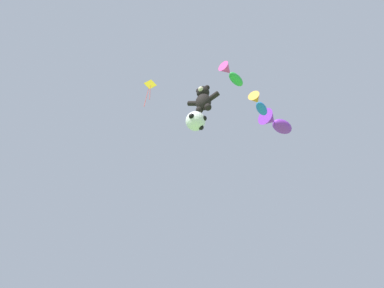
{
  "coord_description": "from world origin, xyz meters",
  "views": [
    {
      "loc": [
        4.98,
        -3.46,
        1.63
      ],
      "look_at": [
        0.8,
        5.4,
        9.47
      ],
      "focal_mm": 24.0,
      "sensor_mm": 36.0,
      "label": 1
    }
  ],
  "objects_px": {
    "soccer_ball_kite": "(196,121)",
    "fish_kite_cobalt": "(259,104)",
    "fish_kite_violet": "(276,123)",
    "fish_kite_emerald": "(231,75)",
    "teddy_bear_kite": "(203,99)",
    "diamond_kite": "(150,87)"
  },
  "relations": [
    {
      "from": "soccer_ball_kite",
      "to": "fish_kite_cobalt",
      "type": "xyz_separation_m",
      "value": [
        2.78,
        2.56,
        2.42
      ]
    },
    {
      "from": "soccer_ball_kite",
      "to": "fish_kite_violet",
      "type": "height_order",
      "value": "fish_kite_violet"
    },
    {
      "from": "fish_kite_violet",
      "to": "fish_kite_emerald",
      "type": "bearing_deg",
      "value": -106.71
    },
    {
      "from": "fish_kite_violet",
      "to": "fish_kite_cobalt",
      "type": "bearing_deg",
      "value": -103.26
    },
    {
      "from": "teddy_bear_kite",
      "to": "soccer_ball_kite",
      "type": "height_order",
      "value": "teddy_bear_kite"
    },
    {
      "from": "soccer_ball_kite",
      "to": "diamond_kite",
      "type": "relative_size",
      "value": 0.36
    },
    {
      "from": "teddy_bear_kite",
      "to": "diamond_kite",
      "type": "distance_m",
      "value": 6.33
    },
    {
      "from": "fish_kite_violet",
      "to": "teddy_bear_kite",
      "type": "bearing_deg",
      "value": -122.37
    },
    {
      "from": "soccer_ball_kite",
      "to": "fish_kite_violet",
      "type": "xyz_separation_m",
      "value": [
        3.35,
        4.98,
        2.79
      ]
    },
    {
      "from": "teddy_bear_kite",
      "to": "fish_kite_violet",
      "type": "relative_size",
      "value": 0.7
    },
    {
      "from": "teddy_bear_kite",
      "to": "fish_kite_emerald",
      "type": "height_order",
      "value": "fish_kite_emerald"
    },
    {
      "from": "soccer_ball_kite",
      "to": "fish_kite_violet",
      "type": "relative_size",
      "value": 0.41
    },
    {
      "from": "teddy_bear_kite",
      "to": "fish_kite_violet",
      "type": "height_order",
      "value": "fish_kite_violet"
    },
    {
      "from": "fish_kite_cobalt",
      "to": "fish_kite_violet",
      "type": "height_order",
      "value": "fish_kite_violet"
    },
    {
      "from": "teddy_bear_kite",
      "to": "fish_kite_violet",
      "type": "bearing_deg",
      "value": 57.63
    },
    {
      "from": "soccer_ball_kite",
      "to": "fish_kite_emerald",
      "type": "bearing_deg",
      "value": 8.98
    },
    {
      "from": "soccer_ball_kite",
      "to": "diamond_kite",
      "type": "distance_m",
      "value": 7.4
    },
    {
      "from": "fish_kite_emerald",
      "to": "diamond_kite",
      "type": "bearing_deg",
      "value": 171.38
    },
    {
      "from": "teddy_bear_kite",
      "to": "fish_kite_emerald",
      "type": "relative_size",
      "value": 1.02
    },
    {
      "from": "fish_kite_emerald",
      "to": "diamond_kite",
      "type": "relative_size",
      "value": 0.62
    },
    {
      "from": "fish_kite_emerald",
      "to": "soccer_ball_kite",
      "type": "bearing_deg",
      "value": -171.02
    },
    {
      "from": "fish_kite_violet",
      "to": "diamond_kite",
      "type": "bearing_deg",
      "value": -153.19
    }
  ]
}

